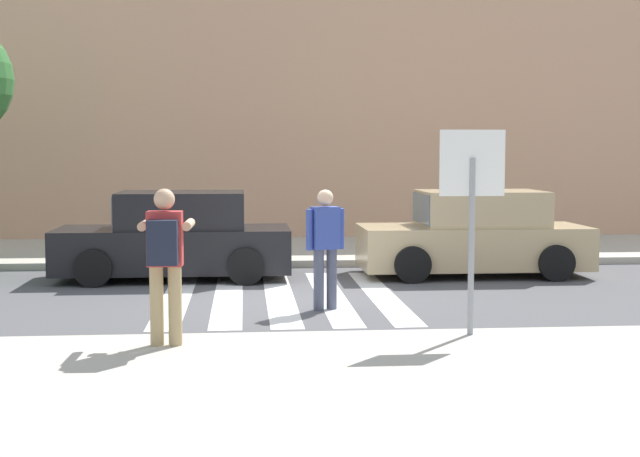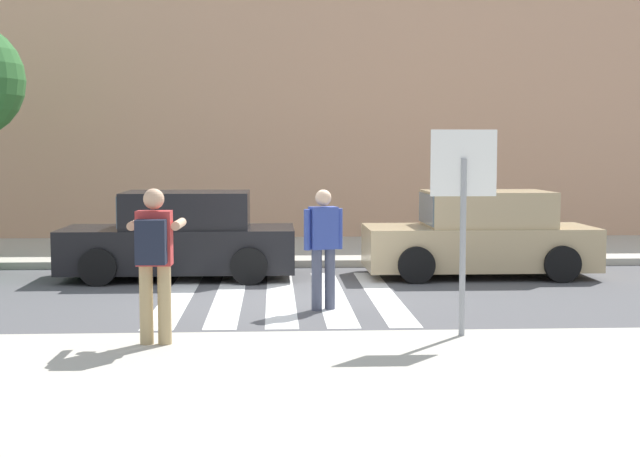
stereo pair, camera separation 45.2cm
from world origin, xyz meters
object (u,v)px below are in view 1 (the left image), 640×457
object	(u,v)px
parked_car_black	(176,238)
parked_car_tan	(475,236)
pedestrian_crossing	(325,242)
photographer_with_backpack	(165,253)
stop_sign	(472,186)

from	to	relation	value
parked_car_black	parked_car_tan	world-z (taller)	same
pedestrian_crossing	parked_car_black	xyz separation A→B (m)	(-2.36, 3.31, -0.25)
photographer_with_backpack	parked_car_tan	world-z (taller)	photographer_with_backpack
stop_sign	parked_car_tan	xyz separation A→B (m)	(1.58, 5.83, -1.14)
photographer_with_backpack	parked_car_tan	bearing A→B (deg)	50.51
stop_sign	pedestrian_crossing	xyz separation A→B (m)	(-1.46, 2.52, -0.89)
stop_sign	parked_car_black	world-z (taller)	stop_sign
photographer_with_backpack	pedestrian_crossing	distance (m)	3.48
pedestrian_crossing	parked_car_black	world-z (taller)	pedestrian_crossing
photographer_with_backpack	pedestrian_crossing	bearing A→B (deg)	54.59
stop_sign	photographer_with_backpack	size ratio (longest dim) A/B	1.38
stop_sign	parked_car_black	size ratio (longest dim) A/B	0.58
parked_car_black	parked_car_tan	distance (m)	5.41
stop_sign	parked_car_tan	distance (m)	6.14
pedestrian_crossing	stop_sign	bearing A→B (deg)	-59.80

